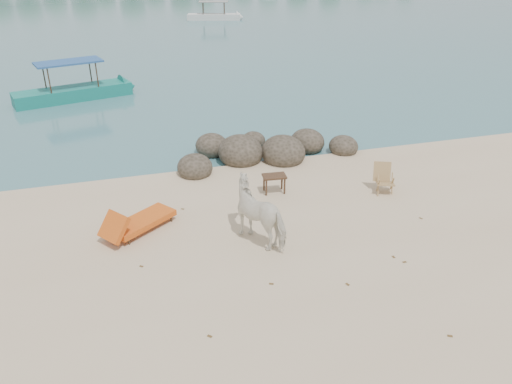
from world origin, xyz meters
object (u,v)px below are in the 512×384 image
at_px(deck_chair, 386,180).
at_px(boat_near, 69,68).
at_px(boulders, 261,151).
at_px(side_table, 274,185).
at_px(lounge_chair, 142,219).
at_px(cow, 262,213).

distance_m(deck_chair, boat_near, 16.07).
relative_size(boulders, side_table, 9.51).
distance_m(lounge_chair, deck_chair, 7.08).
relative_size(side_table, deck_chair, 0.79).
xyz_separation_m(side_table, boat_near, (-6.09, 12.17, 1.19)).
height_order(boulders, cow, cow).
relative_size(cow, lounge_chair, 0.83).
height_order(boulders, lounge_chair, boulders).
height_order(side_table, boat_near, boat_near).
relative_size(boulders, cow, 3.54).
bearing_deg(cow, boat_near, -102.67).
bearing_deg(side_table, boat_near, 121.46).
xyz_separation_m(boulders, cow, (-1.52, -5.12, 0.54)).
relative_size(boulders, deck_chair, 7.49).
bearing_deg(side_table, lounge_chair, -160.09).
bearing_deg(boat_near, boulders, -71.13).
xyz_separation_m(lounge_chair, boat_near, (-2.16, 13.23, 1.13)).
bearing_deg(deck_chair, lounge_chair, -156.11).
distance_m(boulders, cow, 5.37).
bearing_deg(lounge_chair, side_table, -21.25).
height_order(side_table, deck_chair, deck_chair).
bearing_deg(side_table, deck_chair, -11.60).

